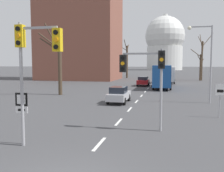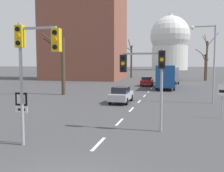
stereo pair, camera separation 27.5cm
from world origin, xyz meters
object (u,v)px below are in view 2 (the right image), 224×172
object	(u,v)px
sedan_near_right	(172,75)
delivery_truck	(172,74)
traffic_signal_near_right	(148,69)
sedan_near_left	(147,81)
route_sign_post	(22,108)
sedan_mid_centre	(121,94)
street_lamp_right	(209,55)
traffic_signal_near_left	(32,53)
speed_limit_sign	(222,95)
city_bus	(166,75)

from	to	relation	value
sedan_near_right	delivery_truck	xyz separation A→B (m)	(0.27, -19.26, 0.85)
traffic_signal_near_right	sedan_near_left	size ratio (longest dim) A/B	1.12
sedan_near_right	delivery_truck	bearing A→B (deg)	-89.20
route_sign_post	sedan_mid_centre	bearing A→B (deg)	81.88
street_lamp_right	sedan_mid_centre	xyz separation A→B (m)	(-7.93, -1.67, -3.73)
traffic_signal_near_right	street_lamp_right	bearing A→B (deg)	67.99
traffic_signal_near_left	sedan_near_right	distance (m)	59.53
traffic_signal_near_right	street_lamp_right	world-z (taller)	street_lamp_right
sedan_near_right	delivery_truck	world-z (taller)	delivery_truck
speed_limit_sign	sedan_near_left	xyz separation A→B (m)	(-7.61, 24.23, -0.78)
speed_limit_sign	sedan_near_right	bearing A→B (deg)	94.23
route_sign_post	street_lamp_right	xyz separation A→B (m)	(9.80, 14.74, 2.88)
speed_limit_sign	street_lamp_right	world-z (taller)	street_lamp_right
traffic_signal_near_left	traffic_signal_near_right	bearing A→B (deg)	40.03
route_sign_post	sedan_near_right	world-z (taller)	route_sign_post
sedan_near_left	delivery_truck	bearing A→B (deg)	61.28
street_lamp_right	sedan_mid_centre	bearing A→B (deg)	-168.13
sedan_mid_centre	city_bus	bearing A→B (deg)	77.18
sedan_near_left	traffic_signal_near_right	bearing A→B (deg)	-83.89
traffic_signal_near_right	delivery_truck	bearing A→B (deg)	88.34
sedan_near_left	city_bus	world-z (taller)	city_bus
street_lamp_right	sedan_near_left	distance (m)	19.42
route_sign_post	speed_limit_sign	world-z (taller)	route_sign_post
sedan_mid_centre	street_lamp_right	bearing A→B (deg)	11.87
sedan_near_left	sedan_near_right	bearing A→B (deg)	81.83
sedan_near_left	sedan_near_right	world-z (taller)	sedan_near_right
route_sign_post	sedan_near_right	bearing A→B (deg)	84.11
traffic_signal_near_left	sedan_near_right	size ratio (longest dim) A/B	1.26
traffic_signal_near_right	city_bus	xyz separation A→B (m)	(0.21, 25.51, -1.32)
traffic_signal_near_left	street_lamp_right	size ratio (longest dim) A/B	0.75
speed_limit_sign	sedan_mid_centre	bearing A→B (deg)	147.65
street_lamp_right	sedan_near_right	bearing A→B (deg)	94.80
speed_limit_sign	sedan_mid_centre	world-z (taller)	speed_limit_sign
sedan_near_left	sedan_near_right	distance (m)	27.04
traffic_signal_near_right	speed_limit_sign	distance (m)	6.56
route_sign_post	delivery_truck	size ratio (longest dim) A/B	0.33
route_sign_post	street_lamp_right	world-z (taller)	street_lamp_right
sedan_near_left	city_bus	distance (m)	4.68
route_sign_post	speed_limit_sign	xyz separation A→B (m)	(9.85, 8.01, -0.04)
speed_limit_sign	sedan_near_right	distance (m)	51.14
traffic_signal_near_left	street_lamp_right	world-z (taller)	street_lamp_right
sedan_near_right	delivery_truck	distance (m)	19.28
street_lamp_right	sedan_mid_centre	world-z (taller)	street_lamp_right
sedan_mid_centre	traffic_signal_near_left	bearing A→B (deg)	-94.80
traffic_signal_near_right	sedan_mid_centre	bearing A→B (deg)	110.02
traffic_signal_near_left	speed_limit_sign	xyz separation A→B (m)	(9.10, 8.21, -2.52)
sedan_near_right	sedan_mid_centre	world-z (taller)	sedan_near_right
sedan_near_right	route_sign_post	bearing A→B (deg)	-95.89
traffic_signal_near_right	traffic_signal_near_left	bearing A→B (deg)	-139.97
route_sign_post	sedan_mid_centre	distance (m)	13.23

